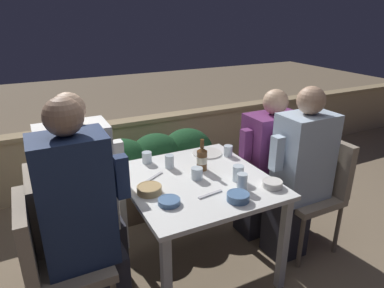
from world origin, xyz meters
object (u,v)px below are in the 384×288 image
Objects in this scene: person_blue_shirt at (298,174)px; person_purple_stripe at (266,164)px; chair_left_far at (56,224)px; person_white_polo at (86,197)px; chair_right_near at (316,183)px; chair_right_far at (285,167)px; person_navy_jumper at (84,221)px; chair_left_near at (50,257)px; beer_bottle at (202,158)px.

person_blue_shirt is 0.33m from person_purple_stripe.
person_blue_shirt is (1.62, -0.31, 0.11)m from chair_left_far.
chair_right_near is at bearing -10.94° from person_white_polo.
chair_right_far is at bearing 0.00° from person_purple_stripe.
person_navy_jumper reaches higher than person_white_polo.
person_blue_shirt is at bearing -0.46° from person_navy_jumper.
person_purple_stripe is (-0.20, -0.00, 0.07)m from chair_right_far.
chair_left_near is at bearing -101.04° from chair_left_far.
chair_right_far is (1.60, 0.01, -0.13)m from person_white_polo.
chair_left_far is at bearing -179.56° from chair_right_far.
person_white_polo reaches higher than person_blue_shirt.
person_white_polo is at bearing 78.72° from person_navy_jumper.
person_blue_shirt is at bearing -12.39° from person_white_polo.
beer_bottle is at bearing 162.27° from chair_right_near.
chair_left_near and chair_left_far have the same top height.
chair_left_far is at bearing 170.20° from chair_right_near.
person_blue_shirt is at bearing 180.00° from chair_right_near.
beer_bottle is at bearing 13.81° from chair_left_near.
chair_right_near is (1.87, -0.01, 0.00)m from chair_left_near.
chair_right_far is (1.85, 0.32, 0.00)m from chair_left_near.
person_navy_jumper is at bearing -101.28° from person_white_polo.
person_blue_shirt is at bearing -86.18° from person_purple_stripe.
chair_left_near is at bearing -166.19° from beer_bottle.
chair_left_near is at bearing 179.64° from chair_right_near.
chair_left_near is 1.69m from person_purple_stripe.
chair_left_near and chair_right_far have the same top height.
chair_right_near is 3.90× the size of beer_bottle.
chair_left_far is at bearing 180.00° from person_white_polo.
chair_right_near is at bearing 0.00° from person_blue_shirt.
chair_right_near is 0.68× the size of person_blue_shirt.
chair_left_far is 1.00× the size of chair_right_near.
chair_left_near is 0.31m from chair_left_far.
person_blue_shirt is 5.71× the size of beer_bottle.
person_navy_jumper is 1.50m from person_purple_stripe.
person_purple_stripe is (1.66, 0.32, 0.07)m from chair_left_near.
person_purple_stripe reaches higher than chair_left_far.
chair_left_far is 1.65m from person_blue_shirt.
chair_left_far is 0.66× the size of person_white_polo.
person_navy_jumper is at bearing -167.86° from person_purple_stripe.
person_purple_stripe reaches higher than beer_bottle.
chair_right_far is at bearing 61.81° from person_blue_shirt.
chair_right_far is (1.66, 0.32, -0.16)m from person_navy_jumper.
chair_left_far is (-0.13, 0.30, -0.16)m from person_navy_jumper.
beer_bottle is (-0.64, 0.27, 0.15)m from person_blue_shirt.
person_blue_shirt is (1.49, -0.01, -0.05)m from person_navy_jumper.
person_navy_jumper reaches higher than person_purple_stripe.
person_navy_jumper is 6.13× the size of beer_bottle.
person_blue_shirt is 0.39m from chair_right_far.
person_blue_shirt reaches higher than chair_right_near.
person_white_polo is 1.46m from person_blue_shirt.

